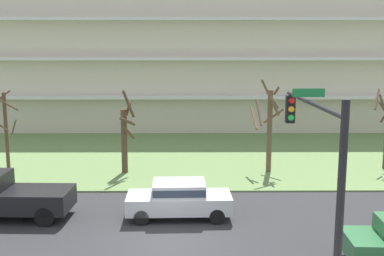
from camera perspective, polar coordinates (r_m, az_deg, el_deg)
name	(u,v)px	position (r m, az deg, el deg)	size (l,w,h in m)	color
ground	(170,241)	(17.80, -2.75, -13.75)	(160.00, 160.00, 0.00)	#2D2D30
grass_lawn_strip	(178,155)	(31.13, -1.69, -3.36)	(80.00, 16.00, 0.08)	#66844C
apartment_building	(181,57)	(43.37, -1.34, 8.67)	(49.55, 11.04, 12.57)	beige
tree_far_left	(5,127)	(28.47, -22.02, 0.14)	(2.28, 2.28, 4.72)	#4C3828
tree_left	(125,136)	(26.50, -8.22, -1.03)	(0.88, 1.19, 4.86)	#4C3828
tree_center	(268,125)	(26.73, 9.37, 0.33)	(1.89, 1.88, 5.41)	brown
sedan_silver_center_left	(179,198)	(19.82, -1.60, -8.56)	(4.45, 1.93, 1.57)	#B7BABF
pickup_black_center_right	(1,195)	(21.31, -22.40, -7.59)	(5.46, 2.17, 1.95)	black
traffic_signal_mast	(317,163)	(12.51, 15.05, -4.11)	(0.90, 5.73, 6.03)	black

